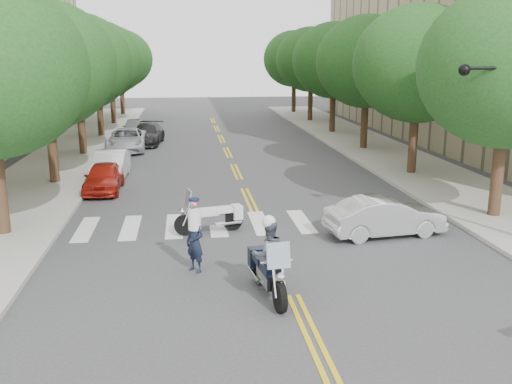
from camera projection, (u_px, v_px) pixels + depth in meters
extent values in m
plane|color=#38383A|center=(293.00, 295.00, 14.60)|extent=(140.00, 140.00, 0.00)
cube|color=#9E9991|center=(72.00, 155.00, 34.65)|extent=(5.00, 60.00, 0.15)
cube|color=#9E9991|center=(374.00, 148.00, 36.95)|extent=(5.00, 60.00, 0.15)
cylinder|color=#382316|center=(0.00, 189.00, 18.93)|extent=(0.44, 0.44, 3.32)
cylinder|color=#382316|center=(53.00, 150.00, 26.64)|extent=(0.44, 0.44, 3.32)
ellipsoid|color=#14471A|center=(45.00, 65.00, 25.72)|extent=(6.40, 6.40, 5.76)
cylinder|color=#382316|center=(82.00, 128.00, 34.36)|extent=(0.44, 0.44, 3.32)
ellipsoid|color=#14471A|center=(77.00, 62.00, 33.44)|extent=(6.40, 6.40, 5.76)
cylinder|color=#382316|center=(100.00, 115.00, 42.07)|extent=(0.44, 0.44, 3.32)
ellipsoid|color=#14471A|center=(97.00, 61.00, 41.16)|extent=(6.40, 6.40, 5.76)
cylinder|color=#382316|center=(113.00, 105.00, 49.79)|extent=(0.44, 0.44, 3.32)
ellipsoid|color=#14471A|center=(110.00, 60.00, 48.87)|extent=(6.40, 6.40, 5.76)
cylinder|color=#382316|center=(122.00, 99.00, 57.50)|extent=(0.44, 0.44, 3.32)
ellipsoid|color=#14471A|center=(120.00, 59.00, 56.59)|extent=(6.40, 6.40, 5.76)
cylinder|color=#382316|center=(497.00, 175.00, 21.06)|extent=(0.44, 0.44, 3.32)
ellipsoid|color=#14471A|center=(508.00, 67.00, 20.14)|extent=(6.40, 6.40, 5.76)
cylinder|color=#382316|center=(413.00, 143.00, 28.77)|extent=(0.44, 0.44, 3.32)
ellipsoid|color=#14471A|center=(418.00, 64.00, 27.85)|extent=(6.40, 6.40, 5.76)
cylinder|color=#382316|center=(364.00, 124.00, 36.49)|extent=(0.44, 0.44, 3.32)
ellipsoid|color=#14471A|center=(367.00, 62.00, 35.57)|extent=(6.40, 6.40, 5.76)
cylinder|color=#382316|center=(333.00, 112.00, 44.20)|extent=(0.44, 0.44, 3.32)
ellipsoid|color=#14471A|center=(334.00, 60.00, 43.28)|extent=(6.40, 6.40, 5.76)
cylinder|color=#382316|center=(310.00, 103.00, 51.92)|extent=(0.44, 0.44, 3.32)
ellipsoid|color=#14471A|center=(311.00, 59.00, 51.00)|extent=(6.40, 6.40, 5.76)
cylinder|color=#382316|center=(294.00, 97.00, 59.63)|extent=(0.44, 0.44, 3.32)
ellipsoid|color=#14471A|center=(294.00, 59.00, 58.72)|extent=(6.40, 6.40, 5.76)
cylinder|color=black|center=(498.00, 68.00, 17.50)|extent=(2.40, 0.10, 0.10)
sphere|color=black|center=(464.00, 70.00, 17.38)|extent=(0.36, 0.36, 0.36)
cylinder|color=black|center=(280.00, 297.00, 13.58)|extent=(0.26, 0.80, 0.78)
cylinder|color=black|center=(260.00, 269.00, 15.30)|extent=(0.31, 0.80, 0.78)
cube|color=silver|center=(269.00, 277.00, 14.46)|extent=(0.50, 1.07, 0.37)
cube|color=black|center=(270.00, 268.00, 14.29)|extent=(0.52, 0.85, 0.25)
cube|color=black|center=(263.00, 258.00, 14.88)|extent=(0.54, 0.69, 0.18)
cube|color=black|center=(258.00, 257.00, 15.40)|extent=(0.55, 0.41, 0.52)
cube|color=#8C99A5|center=(278.00, 255.00, 13.48)|extent=(0.59, 0.25, 0.63)
cube|color=red|center=(281.00, 260.00, 13.75)|extent=(0.13, 0.13, 0.09)
cube|color=#0C26E5|center=(270.00, 261.00, 13.68)|extent=(0.13, 0.13, 0.09)
imported|color=#474C56|center=(269.00, 255.00, 14.32)|extent=(0.96, 0.80, 1.81)
sphere|color=silver|center=(269.00, 222.00, 14.12)|extent=(0.34, 0.34, 0.34)
cylinder|color=black|center=(185.00, 225.00, 19.36)|extent=(0.74, 0.33, 0.73)
cylinder|color=black|center=(232.00, 220.00, 19.97)|extent=(0.75, 0.37, 0.73)
cube|color=silver|center=(210.00, 219.00, 19.66)|extent=(1.02, 0.57, 0.34)
cube|color=silver|center=(207.00, 212.00, 19.56)|extent=(0.82, 0.56, 0.24)
cube|color=silver|center=(224.00, 210.00, 19.76)|extent=(0.68, 0.56, 0.17)
cube|color=silver|center=(237.00, 212.00, 19.96)|extent=(0.43, 0.54, 0.48)
cube|color=#8C99A5|center=(188.00, 198.00, 19.20)|extent=(0.29, 0.56, 0.58)
cube|color=red|center=(194.00, 204.00, 19.19)|extent=(0.13, 0.13, 0.09)
cube|color=#0C26E5|center=(192.00, 203.00, 19.42)|extent=(0.13, 0.13, 0.09)
imported|color=black|center=(195.00, 242.00, 16.03)|extent=(0.73, 0.74, 1.73)
imported|color=silver|center=(385.00, 217.00, 19.29)|extent=(4.20, 1.93, 1.33)
imported|color=#A91C12|center=(104.00, 177.00, 25.51)|extent=(1.56, 3.84, 1.30)
imported|color=silver|center=(111.00, 165.00, 27.95)|extent=(1.59, 4.31, 1.41)
imported|color=silver|center=(127.00, 140.00, 36.33)|extent=(2.37, 5.12, 1.42)
imported|color=black|center=(147.00, 134.00, 38.96)|extent=(2.43, 5.01, 1.40)
imported|color=gray|center=(135.00, 128.00, 42.12)|extent=(1.78, 4.23, 1.43)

